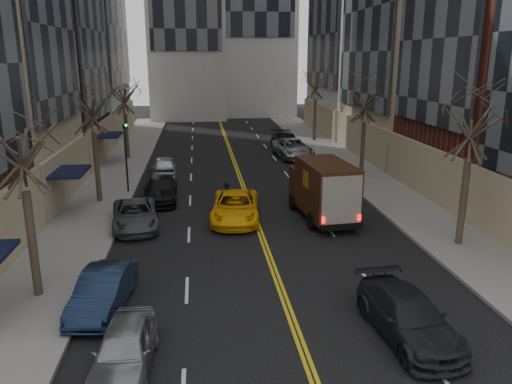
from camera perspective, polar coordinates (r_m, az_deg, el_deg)
sidewalk_left at (r=37.63m, az=-15.83°, el=1.88°), size 4.00×66.00×0.15m
sidewalk_right at (r=39.00m, az=11.27°, el=2.63°), size 4.00×66.00×0.15m
tree_lf_near at (r=18.29m, az=-25.61°, el=6.88°), size 3.20×3.20×8.41m
tree_lf_mid at (r=29.82m, az=-18.41°, el=11.00°), size 3.20×3.20×8.91m
tree_lf_far at (r=42.66m, az=-14.92°, el=11.57°), size 3.20×3.20×8.12m
tree_rt_near at (r=23.42m, az=23.67°, el=9.17°), size 3.20×3.20×8.71m
tree_rt_mid at (r=36.20m, az=12.45°, el=11.37°), size 3.20×3.20×8.32m
tree_rt_far at (r=50.58m, az=6.89°, el=13.30°), size 3.20×3.20×9.11m
traffic_signal at (r=32.00m, az=-14.69°, el=4.69°), size 0.29×0.26×4.70m
ups_truck at (r=26.55m, az=7.64°, el=0.24°), size 2.75×5.96×3.18m
observer_sedan at (r=16.53m, az=17.01°, el=-13.43°), size 2.30×4.89×1.38m
taxi at (r=26.35m, az=-2.37°, el=-1.71°), size 3.00×5.53×1.47m
pedestrian at (r=27.43m, az=-3.28°, el=-0.67°), size 0.62×0.76×1.80m
parked_lf_a at (r=14.84m, az=-14.78°, el=-16.94°), size 1.76×3.94×1.31m
parked_lf_b at (r=18.14m, az=-17.08°, el=-10.76°), size 1.95×4.31×1.37m
parked_lf_c at (r=25.99m, az=-13.67°, el=-2.56°), size 2.82×5.03×1.33m
parked_lf_d at (r=30.41m, az=-10.90°, el=0.29°), size 2.10×4.90×1.41m
parked_lf_e at (r=36.14m, az=-10.43°, el=2.72°), size 1.89×4.29×1.44m
parked_rt_a at (r=35.66m, az=6.46°, el=2.62°), size 1.82×4.15×1.33m
parked_rt_b at (r=42.79m, az=4.23°, el=5.00°), size 3.09×5.98×1.61m
parked_rt_c at (r=45.97m, az=3.46°, el=5.73°), size 2.39×5.59×1.60m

